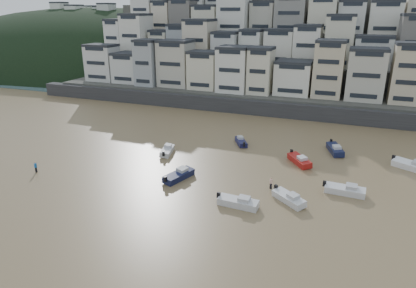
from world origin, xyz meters
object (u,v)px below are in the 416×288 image
at_px(boat_a, 238,201).
at_px(boat_e, 299,159).
at_px(boat_f, 167,150).
at_px(boat_b, 289,197).
at_px(boat_h, 241,141).
at_px(boat_d, 345,189).
at_px(boat_i, 335,148).
at_px(boat_g, 412,165).
at_px(person_pink, 271,183).
at_px(person_blue, 36,167).
at_px(boat_c, 179,174).

bearing_deg(boat_a, boat_e, 75.94).
distance_m(boat_a, boat_f, 22.00).
relative_size(boat_a, boat_b, 1.04).
bearing_deg(boat_h, boat_b, -177.23).
xyz_separation_m(boat_f, boat_b, (23.21, -10.16, 0.01)).
bearing_deg(boat_d, boat_e, 132.90).
bearing_deg(boat_f, boat_i, -81.36).
distance_m(boat_i, boat_g, 12.45).
bearing_deg(boat_e, boat_f, -116.90).
bearing_deg(boat_h, person_pink, 179.96).
relative_size(boat_i, boat_h, 1.24).
distance_m(boat_b, person_blue, 39.09).
distance_m(boat_c, boat_d, 23.90).
xyz_separation_m(boat_e, person_blue, (-38.24, -18.46, 0.05)).
bearing_deg(boat_i, boat_c, -64.44).
distance_m(boat_e, person_pink, 11.08).
distance_m(boat_i, boat_h, 17.08).
bearing_deg(boat_g, boat_i, -167.76).
bearing_deg(boat_c, boat_g, -46.81).
bearing_deg(boat_d, boat_h, 145.53).
distance_m(boat_f, boat_e, 22.94).
height_order(boat_d, boat_g, boat_g).
distance_m(boat_c, boat_e, 20.53).
xyz_separation_m(boat_f, boat_d, (30.08, -5.01, 0.05)).
bearing_deg(boat_c, person_blue, 121.21).
distance_m(boat_f, person_blue, 21.43).
relative_size(boat_d, boat_e, 0.98).
relative_size(boat_i, boat_g, 0.99).
bearing_deg(boat_b, boat_d, 75.22).
distance_m(boat_a, boat_c, 11.74).
distance_m(boat_a, boat_h, 24.00).
distance_m(boat_c, boat_f, 11.05).
height_order(boat_h, boat_g, boat_g).
distance_m(boat_b, boat_g, 24.33).
relative_size(person_blue, person_pink, 1.00).
height_order(boat_i, boat_h, boat_i).
bearing_deg(boat_a, boat_g, 46.51).
height_order(boat_g, boat_e, boat_g).
xyz_separation_m(boat_f, boat_g, (39.75, 7.68, 0.12)).
relative_size(boat_h, person_blue, 2.90).
height_order(boat_c, person_pink, person_pink).
relative_size(boat_b, person_blue, 3.21).
bearing_deg(boat_b, boat_c, -145.84).
distance_m(boat_a, boat_e, 18.23).
height_order(boat_c, boat_h, boat_c).
bearing_deg(boat_h, boat_c, 137.30).
bearing_deg(boat_d, boat_g, 55.30).
relative_size(boat_a, person_blue, 3.35).
xyz_separation_m(boat_i, boat_b, (-4.65, -21.52, -0.09)).
bearing_deg(boat_i, boat_h, -101.71).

